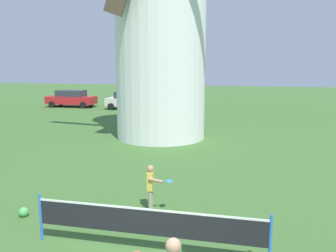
{
  "coord_description": "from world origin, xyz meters",
  "views": [
    {
      "loc": [
        1.83,
        -4.93,
        3.95
      ],
      "look_at": [
        -0.1,
        3.63,
        2.39
      ],
      "focal_mm": 37.28,
      "sensor_mm": 36.0,
      "label": 1
    }
  ],
  "objects_px": {
    "player_far": "(151,185)",
    "parked_car_red": "(71,98)",
    "stray_ball": "(24,212)",
    "parked_car_cream": "(129,100)",
    "tennis_net": "(147,222)"
  },
  "relations": [
    {
      "from": "stray_ball",
      "to": "parked_car_cream",
      "type": "height_order",
      "value": "parked_car_cream"
    },
    {
      "from": "parked_car_red",
      "to": "parked_car_cream",
      "type": "distance_m",
      "value": 5.8
    },
    {
      "from": "tennis_net",
      "to": "parked_car_cream",
      "type": "bearing_deg",
      "value": 110.0
    },
    {
      "from": "player_far",
      "to": "parked_car_cream",
      "type": "xyz_separation_m",
      "value": [
        -7.7,
        20.38,
        0.09
      ]
    },
    {
      "from": "player_far",
      "to": "parked_car_cream",
      "type": "height_order",
      "value": "parked_car_cream"
    },
    {
      "from": "player_far",
      "to": "stray_ball",
      "type": "xyz_separation_m",
      "value": [
        -3.16,
        -1.16,
        -0.59
      ]
    },
    {
      "from": "stray_ball",
      "to": "parked_car_cream",
      "type": "relative_size",
      "value": 0.07
    },
    {
      "from": "player_far",
      "to": "stray_ball",
      "type": "height_order",
      "value": "player_far"
    },
    {
      "from": "tennis_net",
      "to": "parked_car_cream",
      "type": "relative_size",
      "value": 1.28
    },
    {
      "from": "tennis_net",
      "to": "stray_ball",
      "type": "height_order",
      "value": "tennis_net"
    },
    {
      "from": "parked_car_cream",
      "to": "parked_car_red",
      "type": "bearing_deg",
      "value": 175.28
    },
    {
      "from": "stray_ball",
      "to": "player_far",
      "type": "bearing_deg",
      "value": 20.18
    },
    {
      "from": "parked_car_cream",
      "to": "player_far",
      "type": "bearing_deg",
      "value": -69.3
    },
    {
      "from": "player_far",
      "to": "parked_car_red",
      "type": "xyz_separation_m",
      "value": [
        -13.48,
        20.85,
        0.09
      ]
    },
    {
      "from": "player_far",
      "to": "parked_car_red",
      "type": "height_order",
      "value": "parked_car_red"
    }
  ]
}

